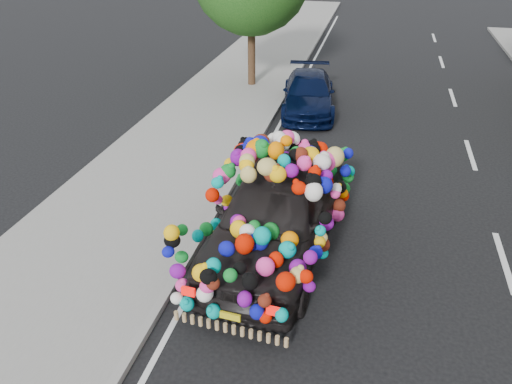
% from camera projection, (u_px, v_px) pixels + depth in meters
% --- Properties ---
extents(ground, '(100.00, 100.00, 0.00)m').
position_uv_depth(ground, '(318.00, 237.00, 10.37)').
color(ground, black).
rests_on(ground, ground).
extents(sidewalk, '(4.00, 60.00, 0.12)m').
position_uv_depth(sidewalk, '(128.00, 209.00, 11.22)').
color(sidewalk, gray).
rests_on(sidewalk, ground).
extents(kerb, '(0.15, 60.00, 0.13)m').
position_uv_depth(kerb, '(211.00, 220.00, 10.82)').
color(kerb, gray).
rests_on(kerb, ground).
extents(lane_markings, '(6.00, 50.00, 0.01)m').
position_uv_depth(lane_markings, '(504.00, 262.00, 9.63)').
color(lane_markings, silver).
rests_on(lane_markings, ground).
extents(plush_art_car, '(2.81, 5.42, 2.37)m').
position_uv_depth(plush_art_car, '(277.00, 196.00, 9.40)').
color(plush_art_car, black).
rests_on(plush_art_car, ground).
extents(navy_sedan, '(2.22, 4.32, 1.20)m').
position_uv_depth(navy_sedan, '(308.00, 93.00, 16.64)').
color(navy_sedan, black).
rests_on(navy_sedan, ground).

